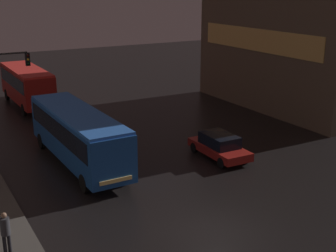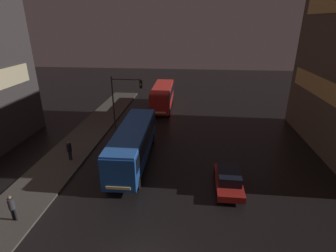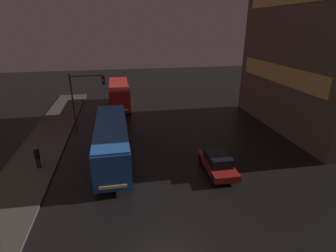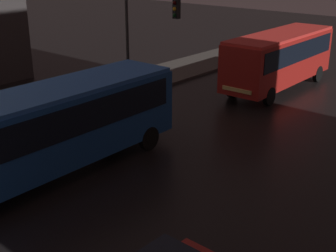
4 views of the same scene
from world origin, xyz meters
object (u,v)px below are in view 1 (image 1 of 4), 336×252
(car_taxi, at_px, (219,146))
(pedestrian_mid, at_px, (5,230))
(bus_near, at_px, (78,132))
(bus_far, at_px, (27,83))

(car_taxi, xyz_separation_m, pedestrian_mid, (-13.71, -4.92, 0.46))
(bus_near, relative_size, bus_far, 1.17)
(bus_far, distance_m, car_taxi, 20.17)
(bus_far, relative_size, pedestrian_mid, 5.09)
(bus_near, bearing_deg, car_taxi, 157.00)
(bus_far, bearing_deg, car_taxi, 110.05)
(car_taxi, bearing_deg, bus_near, -21.21)
(pedestrian_mid, bearing_deg, bus_far, -86.61)
(car_taxi, bearing_deg, pedestrian_mid, 20.77)
(bus_near, distance_m, bus_far, 15.61)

